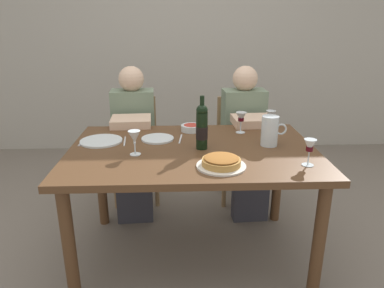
# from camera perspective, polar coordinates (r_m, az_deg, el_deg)

# --- Properties ---
(ground_plane) EXTENTS (8.00, 8.00, 0.00)m
(ground_plane) POSITION_cam_1_polar(r_m,az_deg,el_deg) (2.54, 0.07, -17.00)
(ground_plane) COLOR slate
(back_wall) EXTENTS (8.00, 0.10, 2.80)m
(back_wall) POSITION_cam_1_polar(r_m,az_deg,el_deg) (4.26, -1.21, 17.83)
(back_wall) COLOR #B2ADA3
(back_wall) RESTS_ON ground
(dining_table) EXTENTS (1.50, 1.00, 0.76)m
(dining_table) POSITION_cam_1_polar(r_m,az_deg,el_deg) (2.22, 0.08, -2.93)
(dining_table) COLOR brown
(dining_table) RESTS_ON ground
(wine_bottle) EXTENTS (0.07, 0.07, 0.33)m
(wine_bottle) POSITION_cam_1_polar(r_m,az_deg,el_deg) (2.14, 1.58, 2.76)
(wine_bottle) COLOR black
(wine_bottle) RESTS_ON dining_table
(water_pitcher) EXTENTS (0.16, 0.10, 0.19)m
(water_pitcher) POSITION_cam_1_polar(r_m,az_deg,el_deg) (2.26, 12.27, 1.79)
(water_pitcher) COLOR silver
(water_pitcher) RESTS_ON dining_table
(baked_tart) EXTENTS (0.27, 0.27, 0.06)m
(baked_tart) POSITION_cam_1_polar(r_m,az_deg,el_deg) (1.91, 4.68, -2.88)
(baked_tart) COLOR white
(baked_tart) RESTS_ON dining_table
(salad_bowl) EXTENTS (0.15, 0.15, 0.05)m
(salad_bowl) POSITION_cam_1_polar(r_m,az_deg,el_deg) (2.52, -0.10, 2.68)
(salad_bowl) COLOR silver
(salad_bowl) RESTS_ON dining_table
(wine_glass_left_diner) EXTENTS (0.07, 0.07, 0.15)m
(wine_glass_left_diner) POSITION_cam_1_polar(r_m,az_deg,el_deg) (2.54, 12.40, 4.27)
(wine_glass_left_diner) COLOR silver
(wine_glass_left_diner) RESTS_ON dining_table
(wine_glass_right_diner) EXTENTS (0.07, 0.07, 0.14)m
(wine_glass_right_diner) POSITION_cam_1_polar(r_m,az_deg,el_deg) (2.07, -9.15, 1.00)
(wine_glass_right_diner) COLOR silver
(wine_glass_right_diner) RESTS_ON dining_table
(wine_glass_centre) EXTENTS (0.07, 0.07, 0.15)m
(wine_glass_centre) POSITION_cam_1_polar(r_m,az_deg,el_deg) (1.99, 18.22, -0.43)
(wine_glass_centre) COLOR silver
(wine_glass_centre) RESTS_ON dining_table
(wine_glass_spare) EXTENTS (0.07, 0.07, 0.14)m
(wine_glass_spare) POSITION_cam_1_polar(r_m,az_deg,el_deg) (2.48, 7.82, 4.15)
(wine_glass_spare) COLOR silver
(wine_glass_spare) RESTS_ON dining_table
(dinner_plate_left_setting) EXTENTS (0.21, 0.21, 0.01)m
(dinner_plate_left_setting) POSITION_cam_1_polar(r_m,az_deg,el_deg) (2.35, -5.50, 0.85)
(dinner_plate_left_setting) COLOR silver
(dinner_plate_left_setting) RESTS_ON dining_table
(dinner_plate_right_setting) EXTENTS (0.27, 0.27, 0.01)m
(dinner_plate_right_setting) POSITION_cam_1_polar(r_m,az_deg,el_deg) (2.37, -14.24, 0.48)
(dinner_plate_right_setting) COLOR silver
(dinner_plate_right_setting) RESTS_ON dining_table
(fork_left_setting) EXTENTS (0.03, 0.16, 0.00)m
(fork_left_setting) POSITION_cam_1_polar(r_m,az_deg,el_deg) (2.37, -9.13, 0.72)
(fork_left_setting) COLOR silver
(fork_left_setting) RESTS_ON dining_table
(knife_left_setting) EXTENTS (0.03, 0.18, 0.00)m
(knife_left_setting) POSITION_cam_1_polar(r_m,az_deg,el_deg) (2.35, -1.84, 0.82)
(knife_left_setting) COLOR silver
(knife_left_setting) RESTS_ON dining_table
(knife_right_setting) EXTENTS (0.03, 0.18, 0.00)m
(knife_right_setting) POSITION_cam_1_polar(r_m,az_deg,el_deg) (2.34, -10.65, 0.45)
(knife_right_setting) COLOR silver
(knife_right_setting) RESTS_ON dining_table
(spoon_right_setting) EXTENTS (0.02, 0.16, 0.00)m
(spoon_right_setting) POSITION_cam_1_polar(r_m,az_deg,el_deg) (2.40, -17.02, 0.36)
(spoon_right_setting) COLOR silver
(spoon_right_setting) RESTS_ON dining_table
(chair_left) EXTENTS (0.42, 0.42, 0.87)m
(chair_left) POSITION_cam_1_polar(r_m,az_deg,el_deg) (3.15, -8.90, 0.37)
(chair_left) COLOR #9E7A51
(chair_left) RESTS_ON ground
(diner_left) EXTENTS (0.35, 0.52, 1.16)m
(diner_left) POSITION_cam_1_polar(r_m,az_deg,el_deg) (2.89, -9.29, 1.10)
(diner_left) COLOR gray
(diner_left) RESTS_ON ground
(chair_right) EXTENTS (0.42, 0.42, 0.87)m
(chair_right) POSITION_cam_1_polar(r_m,az_deg,el_deg) (3.16, 7.48, 0.49)
(chair_right) COLOR #9E7A51
(chair_right) RESTS_ON ground
(diner_right) EXTENTS (0.35, 0.52, 1.16)m
(diner_right) POSITION_cam_1_polar(r_m,az_deg,el_deg) (2.91, 8.57, 1.23)
(diner_right) COLOR gray
(diner_right) RESTS_ON ground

